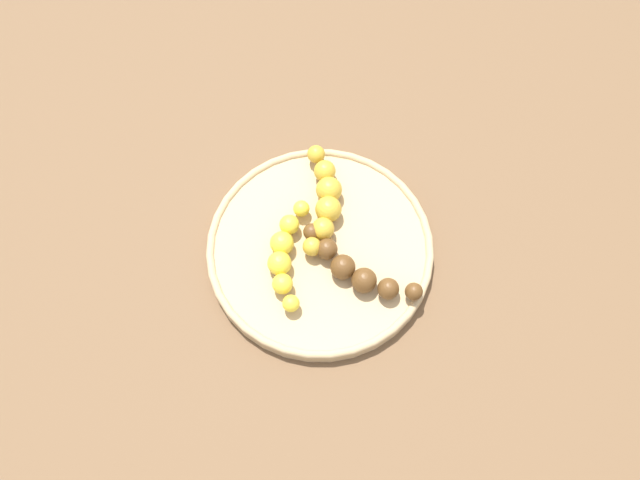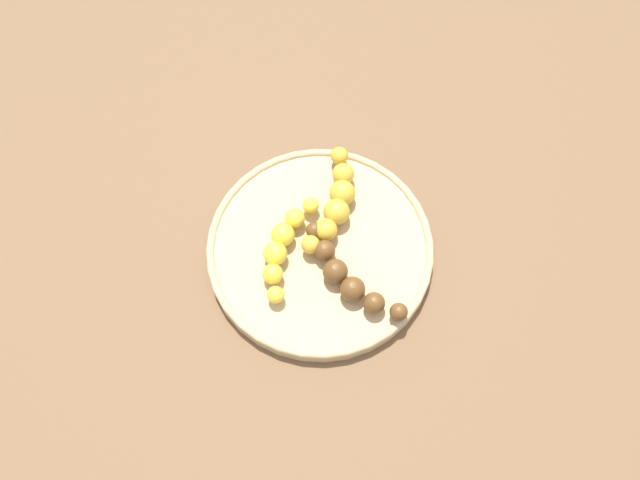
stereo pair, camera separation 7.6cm
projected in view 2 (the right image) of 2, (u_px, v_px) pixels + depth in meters
The scene contains 5 objects.
ground_plane at pixel (320, 252), 0.80m from camera, with size 2.40×2.40×0.00m, color brown.
fruit_bowl at pixel (320, 248), 0.79m from camera, with size 0.28×0.28×0.02m.
banana_yellow at pixel (283, 245), 0.76m from camera, with size 0.11×0.11×0.03m.
banana_overripe at pixel (348, 277), 0.75m from camera, with size 0.07×0.16×0.03m.
banana_spotted at pixel (336, 202), 0.79m from camera, with size 0.11×0.12×0.03m.
Camera 2 is at (-0.13, -0.28, 0.74)m, focal length 35.15 mm.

